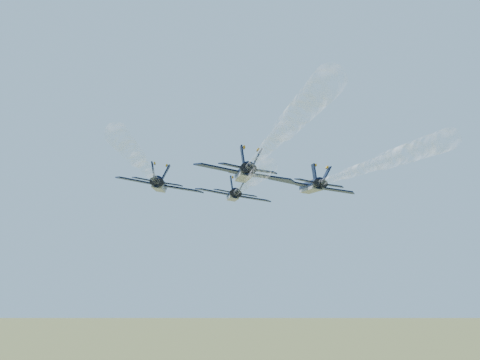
% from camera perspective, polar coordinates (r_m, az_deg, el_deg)
% --- Properties ---
extents(jet_lead, '(11.61, 15.95, 3.81)m').
position_cam_1_polar(jet_lead, '(106.54, -0.60, -1.30)').
color(jet_lead, black).
extents(jet_left, '(11.61, 15.95, 3.81)m').
position_cam_1_polar(jet_left, '(93.11, -6.86, -0.42)').
color(jet_left, black).
extents(jet_right, '(11.61, 15.95, 3.81)m').
position_cam_1_polar(jet_right, '(94.62, 6.09, -0.54)').
color(jet_right, black).
extents(jet_slot, '(11.61, 15.95, 3.81)m').
position_cam_1_polar(jet_slot, '(80.21, 0.33, 0.59)').
color(jet_slot, black).
extents(smoke_trail_lead, '(15.41, 43.04, 1.76)m').
position_cam_1_polar(smoke_trail_lead, '(72.35, 1.09, 1.45)').
color(smoke_trail_lead, white).
extents(smoke_trail_left, '(15.41, 43.04, 1.76)m').
position_cam_1_polar(smoke_trail_left, '(58.99, -8.44, 3.46)').
color(smoke_trail_left, white).
extents(smoke_trail_right, '(15.41, 43.04, 1.76)m').
position_cam_1_polar(smoke_trail_right, '(61.28, 11.81, 3.14)').
color(smoke_trail_right, white).
extents(smoke_trail_slot, '(15.41, 43.04, 1.76)m').
position_cam_1_polar(smoke_trail_slot, '(46.38, 3.67, 6.28)').
color(smoke_trail_slot, white).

